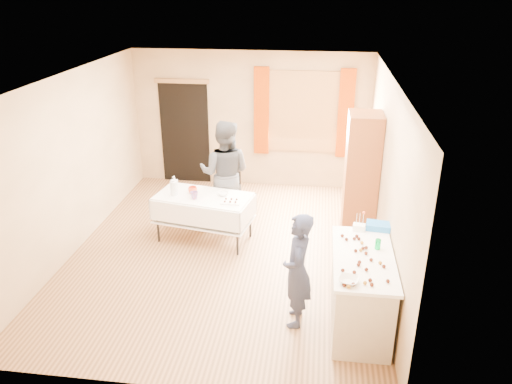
# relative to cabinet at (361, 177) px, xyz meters

# --- Properties ---
(floor) EXTENTS (4.50, 5.50, 0.02)m
(floor) POSITION_rel_cabinet_xyz_m (-1.99, -0.83, -1.00)
(floor) COLOR #9E7047
(floor) RESTS_ON ground
(ceiling) EXTENTS (4.50, 5.50, 0.02)m
(ceiling) POSITION_rel_cabinet_xyz_m (-1.99, -0.83, 1.62)
(ceiling) COLOR white
(ceiling) RESTS_ON floor
(wall_back) EXTENTS (4.50, 0.02, 2.60)m
(wall_back) POSITION_rel_cabinet_xyz_m (-1.99, 1.93, 0.31)
(wall_back) COLOR tan
(wall_back) RESTS_ON floor
(wall_front) EXTENTS (4.50, 0.02, 2.60)m
(wall_front) POSITION_rel_cabinet_xyz_m (-1.99, -3.59, 0.31)
(wall_front) COLOR tan
(wall_front) RESTS_ON floor
(wall_left) EXTENTS (0.02, 5.50, 2.60)m
(wall_left) POSITION_rel_cabinet_xyz_m (-4.25, -0.83, 0.31)
(wall_left) COLOR tan
(wall_left) RESTS_ON floor
(wall_right) EXTENTS (0.02, 5.50, 2.60)m
(wall_right) POSITION_rel_cabinet_xyz_m (0.27, -0.83, 0.31)
(wall_right) COLOR tan
(wall_right) RESTS_ON floor
(window_frame) EXTENTS (1.32, 0.06, 1.52)m
(window_frame) POSITION_rel_cabinet_xyz_m (-0.99, 1.89, 0.51)
(window_frame) COLOR olive
(window_frame) RESTS_ON wall_back
(window_pane) EXTENTS (1.20, 0.02, 1.40)m
(window_pane) POSITION_rel_cabinet_xyz_m (-0.99, 1.87, 0.51)
(window_pane) COLOR white
(window_pane) RESTS_ON wall_back
(curtain_left) EXTENTS (0.28, 0.06, 1.65)m
(curtain_left) POSITION_rel_cabinet_xyz_m (-1.77, 1.84, 0.51)
(curtain_left) COLOR #9F3400
(curtain_left) RESTS_ON wall_back
(curtain_right) EXTENTS (0.28, 0.06, 1.65)m
(curtain_right) POSITION_rel_cabinet_xyz_m (-0.21, 1.84, 0.51)
(curtain_right) COLOR #9F3400
(curtain_right) RESTS_ON wall_back
(doorway) EXTENTS (0.95, 0.04, 2.00)m
(doorway) POSITION_rel_cabinet_xyz_m (-3.29, 1.90, 0.01)
(doorway) COLOR black
(doorway) RESTS_ON floor
(door_lintel) EXTENTS (1.05, 0.06, 0.08)m
(door_lintel) POSITION_rel_cabinet_xyz_m (-3.29, 1.87, 1.03)
(door_lintel) COLOR olive
(door_lintel) RESTS_ON wall_back
(cabinet) EXTENTS (0.50, 0.60, 1.98)m
(cabinet) POSITION_rel_cabinet_xyz_m (0.00, 0.00, 0.00)
(cabinet) COLOR brown
(cabinet) RESTS_ON floor
(counter) EXTENTS (0.69, 1.45, 0.91)m
(counter) POSITION_rel_cabinet_xyz_m (-0.10, -2.28, -0.54)
(counter) COLOR beige
(counter) RESTS_ON floor
(party_table) EXTENTS (1.58, 1.01, 0.75)m
(party_table) POSITION_rel_cabinet_xyz_m (-2.38, -0.49, -0.55)
(party_table) COLOR black
(party_table) RESTS_ON floor
(chair) EXTENTS (0.50, 0.50, 1.03)m
(chair) POSITION_rel_cabinet_xyz_m (-2.17, 0.49, -0.68)
(chair) COLOR black
(chair) RESTS_ON floor
(girl) EXTENTS (0.53, 0.35, 1.42)m
(girl) POSITION_rel_cabinet_xyz_m (-0.84, -2.35, -0.28)
(girl) COLOR #1C213C
(girl) RESTS_ON floor
(woman) EXTENTS (0.93, 0.77, 1.76)m
(woman) POSITION_rel_cabinet_xyz_m (-2.16, 0.16, -0.11)
(woman) COLOR black
(woman) RESTS_ON floor
(soda_can) EXTENTS (0.08, 0.08, 0.12)m
(soda_can) POSITION_rel_cabinet_xyz_m (0.07, -2.08, -0.02)
(soda_can) COLOR #00A039
(soda_can) RESTS_ON counter
(mixing_bowl) EXTENTS (0.33, 0.33, 0.05)m
(mixing_bowl) POSITION_rel_cabinet_xyz_m (-0.29, -2.83, -0.06)
(mixing_bowl) COLOR white
(mixing_bowl) RESTS_ON counter
(foam_block) EXTENTS (0.16, 0.12, 0.08)m
(foam_block) POSITION_rel_cabinet_xyz_m (-0.12, -1.64, -0.04)
(foam_block) COLOR white
(foam_block) RESTS_ON counter
(blue_basket) EXTENTS (0.32, 0.24, 0.08)m
(blue_basket) POSITION_rel_cabinet_xyz_m (0.12, -1.57, -0.04)
(blue_basket) COLOR blue
(blue_basket) RESTS_ON counter
(pitcher) EXTENTS (0.12, 0.12, 0.22)m
(pitcher) POSITION_rel_cabinet_xyz_m (-2.83, -0.52, -0.13)
(pitcher) COLOR silver
(pitcher) RESTS_ON party_table
(cup_red) EXTENTS (0.16, 0.16, 0.11)m
(cup_red) POSITION_rel_cabinet_xyz_m (-2.56, -0.42, -0.19)
(cup_red) COLOR #E64B21
(cup_red) RESTS_ON party_table
(cup_rainbow) EXTENTS (0.18, 0.18, 0.11)m
(cup_rainbow) POSITION_rel_cabinet_xyz_m (-2.49, -0.62, -0.19)
(cup_rainbow) COLOR red
(cup_rainbow) RESTS_ON party_table
(small_bowl) EXTENTS (0.26, 0.26, 0.05)m
(small_bowl) POSITION_rel_cabinet_xyz_m (-2.08, -0.44, -0.22)
(small_bowl) COLOR white
(small_bowl) RESTS_ON party_table
(pastry_tray) EXTENTS (0.28, 0.20, 0.02)m
(pastry_tray) POSITION_rel_cabinet_xyz_m (-1.92, -0.68, -0.23)
(pastry_tray) COLOR white
(pastry_tray) RESTS_ON party_table
(bottle) EXTENTS (0.14, 0.14, 0.18)m
(bottle) POSITION_rel_cabinet_xyz_m (-2.91, -0.21, -0.15)
(bottle) COLOR white
(bottle) RESTS_ON party_table
(cake_balls) EXTENTS (0.50, 1.14, 0.04)m
(cake_balls) POSITION_rel_cabinet_xyz_m (-0.14, -2.40, -0.06)
(cake_balls) COLOR #3F2314
(cake_balls) RESTS_ON counter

